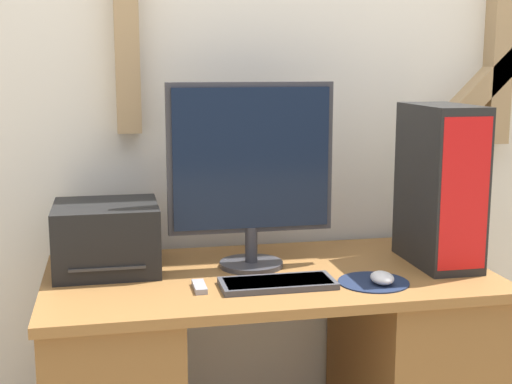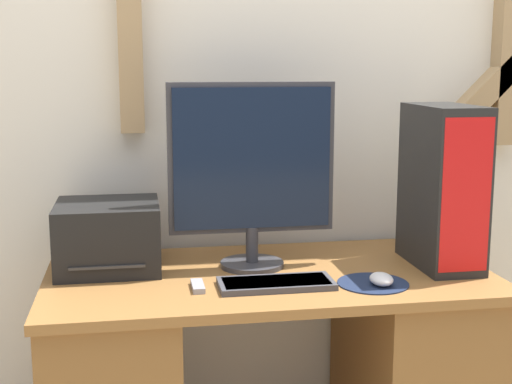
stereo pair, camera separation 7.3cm
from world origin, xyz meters
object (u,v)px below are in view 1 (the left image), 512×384
object	(u,v)px
mouse	(382,278)
keyboard	(278,283)
remote_control	(199,287)
computer_tower	(440,185)
printer	(107,237)
monitor	(251,166)

from	to	relation	value
mouse	keyboard	bearing A→B (deg)	170.58
keyboard	mouse	world-z (taller)	mouse
keyboard	remote_control	xyz separation A→B (m)	(-0.23, 0.02, -0.00)
computer_tower	printer	bearing A→B (deg)	172.48
printer	remote_control	world-z (taller)	printer
mouse	printer	size ratio (longest dim) A/B	0.28
keyboard	computer_tower	size ratio (longest dim) A/B	0.65
computer_tower	printer	world-z (taller)	computer_tower
monitor	mouse	xyz separation A→B (m)	(0.34, -0.27, -0.31)
monitor	mouse	distance (m)	0.53
computer_tower	remote_control	bearing A→B (deg)	-171.75
keyboard	computer_tower	bearing A→B (deg)	13.18
monitor	remote_control	xyz separation A→B (m)	(-0.19, -0.20, -0.32)
remote_control	computer_tower	bearing A→B (deg)	8.25
monitor	remote_control	size ratio (longest dim) A/B	5.60
monitor	remote_control	distance (m)	0.43
mouse	remote_control	distance (m)	0.54
computer_tower	printer	size ratio (longest dim) A/B	1.61
mouse	computer_tower	size ratio (longest dim) A/B	0.17
keyboard	computer_tower	world-z (taller)	computer_tower
keyboard	printer	xyz separation A→B (m)	(-0.49, 0.27, 0.10)
monitor	computer_tower	distance (m)	0.62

